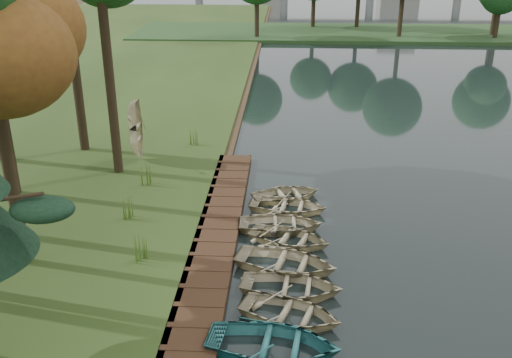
{
  "coord_description": "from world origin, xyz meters",
  "views": [
    {
      "loc": [
        0.91,
        -19.32,
        10.55
      ],
      "look_at": [
        -0.22,
        1.73,
        1.64
      ],
      "focal_mm": 40.0,
      "sensor_mm": 36.0,
      "label": 1
    }
  ],
  "objects_px": {
    "rowboat_0": "(274,342)",
    "rowboat_1": "(290,311)",
    "rowboat_2": "(292,284)",
    "stored_rowboat": "(140,153)",
    "boardwalk": "(218,231)"
  },
  "relations": [
    {
      "from": "boardwalk",
      "to": "rowboat_1",
      "type": "height_order",
      "value": "rowboat_1"
    },
    {
      "from": "rowboat_0",
      "to": "rowboat_1",
      "type": "bearing_deg",
      "value": -9.05
    },
    {
      "from": "boardwalk",
      "to": "rowboat_2",
      "type": "bearing_deg",
      "value": -53.93
    },
    {
      "from": "rowboat_2",
      "to": "stored_rowboat",
      "type": "distance_m",
      "value": 13.35
    },
    {
      "from": "boardwalk",
      "to": "rowboat_1",
      "type": "distance_m",
      "value": 5.95
    },
    {
      "from": "boardwalk",
      "to": "stored_rowboat",
      "type": "height_order",
      "value": "stored_rowboat"
    },
    {
      "from": "rowboat_0",
      "to": "boardwalk",
      "type": "bearing_deg",
      "value": 26.57
    },
    {
      "from": "rowboat_0",
      "to": "rowboat_2",
      "type": "bearing_deg",
      "value": -2.09
    },
    {
      "from": "rowboat_2",
      "to": "boardwalk",
      "type": "bearing_deg",
      "value": 42.65
    },
    {
      "from": "rowboat_0",
      "to": "rowboat_2",
      "type": "distance_m",
      "value": 2.94
    },
    {
      "from": "boardwalk",
      "to": "rowboat_0",
      "type": "distance_m",
      "value": 7.16
    },
    {
      "from": "rowboat_0",
      "to": "rowboat_1",
      "type": "distance_m",
      "value": 1.58
    },
    {
      "from": "rowboat_0",
      "to": "stored_rowboat",
      "type": "xyz_separation_m",
      "value": [
        -7.06,
        13.9,
        0.18
      ]
    },
    {
      "from": "rowboat_1",
      "to": "rowboat_2",
      "type": "xyz_separation_m",
      "value": [
        0.05,
        1.39,
        0.02
      ]
    },
    {
      "from": "rowboat_1",
      "to": "rowboat_0",
      "type": "bearing_deg",
      "value": -177.95
    }
  ]
}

